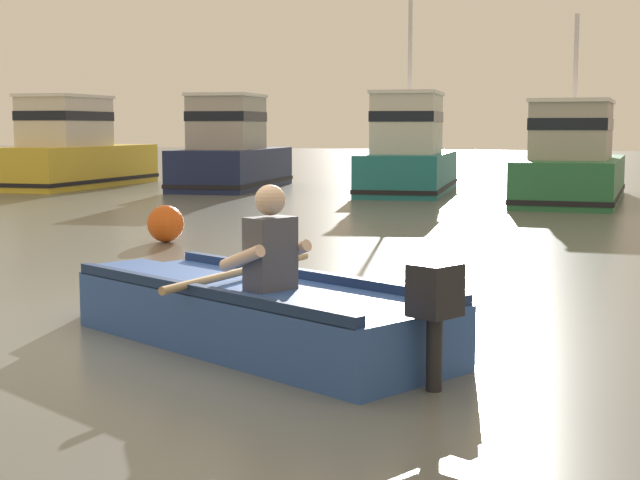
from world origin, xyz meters
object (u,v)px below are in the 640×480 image
(moored_boat_yellow, at_px, (74,153))
(moored_boat_green, at_px, (573,164))
(rowboat_with_person, at_px, (251,311))
(moored_boat_navy, at_px, (231,154))
(moored_boat_teal, at_px, (409,156))
(mooring_buoy, at_px, (166,224))

(moored_boat_yellow, relative_size, moored_boat_green, 0.95)
(rowboat_with_person, relative_size, moored_boat_navy, 0.68)
(moored_boat_yellow, xyz_separation_m, moored_boat_teal, (8.98, 1.13, -0.00))
(rowboat_with_person, bearing_deg, moored_boat_yellow, 130.22)
(moored_boat_yellow, distance_m, mooring_buoy, 13.20)
(moored_boat_yellow, distance_m, moored_boat_green, 13.02)
(moored_boat_yellow, bearing_deg, mooring_buoy, -48.08)
(moored_boat_yellow, xyz_separation_m, moored_boat_navy, (4.27, 0.87, -0.00))
(mooring_buoy, bearing_deg, moored_boat_navy, 113.04)
(moored_boat_navy, bearing_deg, mooring_buoy, -66.96)
(moored_boat_green, distance_m, mooring_buoy, 10.62)
(rowboat_with_person, relative_size, moored_boat_yellow, 0.60)
(moored_boat_teal, relative_size, mooring_buoy, 11.00)
(mooring_buoy, bearing_deg, rowboat_with_person, -53.21)
(rowboat_with_person, relative_size, moored_boat_teal, 0.63)
(moored_boat_navy, xyz_separation_m, moored_boat_green, (8.76, -0.94, -0.09))
(rowboat_with_person, distance_m, moored_boat_teal, 16.62)
(moored_boat_teal, xyz_separation_m, mooring_buoy, (-0.17, -10.94, -0.64))
(moored_boat_green, bearing_deg, moored_boat_yellow, 179.67)
(moored_boat_green, bearing_deg, moored_boat_navy, 173.86)
(mooring_buoy, bearing_deg, moored_boat_teal, 89.10)
(moored_boat_green, relative_size, mooring_buoy, 12.18)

